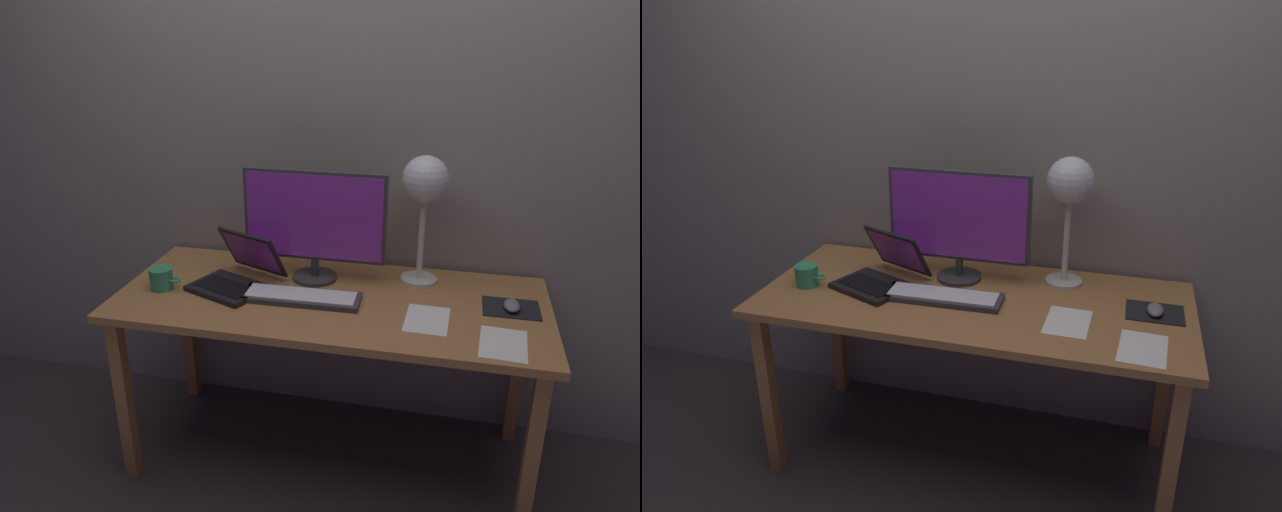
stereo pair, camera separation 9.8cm
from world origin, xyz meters
TOP-DOWN VIEW (x-y plane):
  - ground_plane at (0.00, 0.00)m, footprint 4.80×4.80m
  - back_wall at (0.00, 0.40)m, footprint 4.80×0.06m
  - desk at (0.00, 0.00)m, footprint 1.60×0.70m
  - monitor at (-0.10, 0.14)m, footprint 0.56×0.18m
  - keyboard_main at (-0.10, -0.05)m, footprint 0.44×0.15m
  - laptop at (-0.37, 0.03)m, footprint 0.37×0.38m
  - desk_lamp at (0.31, 0.21)m, footprint 0.18×0.18m
  - mousepad at (0.65, 0.05)m, footprint 0.20×0.16m
  - mouse at (0.65, 0.03)m, footprint 0.06×0.10m
  - coffee_mug at (-0.65, -0.08)m, footprint 0.12×0.09m
  - paper_sheet_near_mouse at (0.61, -0.22)m, footprint 0.16×0.22m
  - paper_sheet_by_keyboard at (0.37, -0.11)m, footprint 0.15×0.21m

SIDE VIEW (x-z plane):
  - ground_plane at x=0.00m, z-range 0.00..0.00m
  - desk at x=0.00m, z-range 0.29..1.03m
  - paper_sheet_near_mouse at x=0.61m, z-range 0.74..0.74m
  - paper_sheet_by_keyboard at x=0.37m, z-range 0.74..0.74m
  - mousepad at x=0.65m, z-range 0.74..0.74m
  - keyboard_main at x=-0.10m, z-range 0.74..0.76m
  - mouse at x=0.65m, z-range 0.74..0.78m
  - coffee_mug at x=-0.65m, z-range 0.74..0.82m
  - laptop at x=-0.37m, z-range 0.70..0.90m
  - monitor at x=-0.10m, z-range 0.76..1.21m
  - desk_lamp at x=0.31m, z-range 0.87..1.38m
  - back_wall at x=0.00m, z-range 0.00..2.60m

